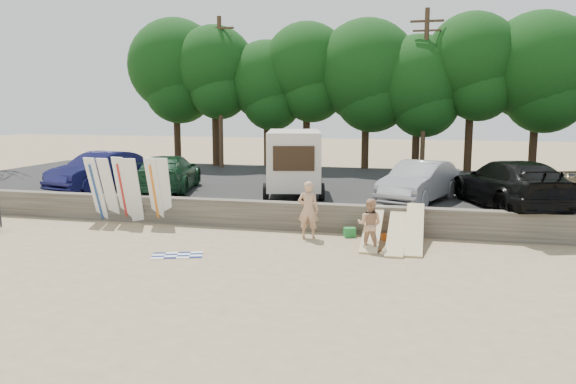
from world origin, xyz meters
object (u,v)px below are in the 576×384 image
object	(u,v)px
car_0	(100,171)
car_2	(419,182)
box_trailer	(294,159)
car_3	(510,184)
beachgoer_a	(308,210)
cooler	(350,232)
car_1	(168,173)
beachgoer_b	(370,225)

from	to	relation	value
car_0	car_2	size ratio (longest dim) A/B	1.05
car_0	box_trailer	bearing A→B (deg)	16.59
car_3	beachgoer_a	xyz separation A→B (m)	(-6.86, -3.67, -0.62)
cooler	beachgoer_a	bearing A→B (deg)	177.59
cooler	box_trailer	bearing A→B (deg)	102.62
car_1	beachgoer_a	world-z (taller)	car_1
car_3	cooler	xyz separation A→B (m)	(-5.51, -3.18, -1.43)
beachgoer_b	cooler	bearing A→B (deg)	-52.94
car_0	car_3	distance (m)	17.39
car_2	beachgoer_b	distance (m)	5.53
car_0	car_3	bearing A→B (deg)	12.10
car_1	cooler	distance (m)	9.55
box_trailer	car_1	xyz separation A→B (m)	(-5.66, -0.24, -0.72)
car_2	beachgoer_b	bearing A→B (deg)	-84.02
box_trailer	beachgoer_a	distance (m)	5.08
car_1	cooler	bearing A→B (deg)	141.67
car_1	beachgoer_a	distance (m)	8.52
car_2	beachgoer_b	world-z (taller)	car_2
car_3	beachgoer_a	size ratio (longest dim) A/B	3.15
beachgoer_a	cooler	size ratio (longest dim) A/B	5.14
car_3	beachgoer_b	xyz separation A→B (m)	(-4.68, -4.82, -0.78)
cooler	car_0	bearing A→B (deg)	139.79
box_trailer	car_0	size ratio (longest dim) A/B	0.91
car_3	beachgoer_a	bearing A→B (deg)	9.31
car_2	cooler	world-z (taller)	car_2
car_2	beachgoer_a	bearing A→B (deg)	-109.88
car_2	cooler	size ratio (longest dim) A/B	12.74
box_trailer	car_2	world-z (taller)	box_trailer
car_0	car_3	size ratio (longest dim) A/B	0.83
car_1	beachgoer_b	world-z (taller)	car_1
car_0	beachgoer_a	distance (m)	11.37
box_trailer	beachgoer_a	xyz separation A→B (m)	(1.59, -4.66, -1.24)
car_1	beachgoer_a	xyz separation A→B (m)	(7.26, -4.43, -0.52)
car_3	beachgoer_b	bearing A→B (deg)	26.94
beachgoer_a	car_2	bearing A→B (deg)	-133.42
car_1	beachgoer_b	bearing A→B (deg)	135.69
car_1	car_2	size ratio (longest dim) A/B	1.13
car_3	box_trailer	bearing A→B (deg)	-25.57
car_1	cooler	xyz separation A→B (m)	(8.60, -3.94, -1.34)
car_2	cooler	bearing A→B (deg)	-100.52
box_trailer	cooler	xyz separation A→B (m)	(2.94, -4.17, -2.06)
car_2	car_3	bearing A→B (deg)	12.26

